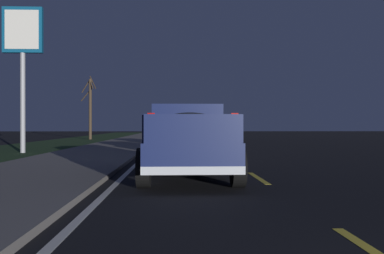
# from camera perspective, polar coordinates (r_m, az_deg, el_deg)

# --- Properties ---
(ground) EXTENTS (144.00, 144.00, 0.00)m
(ground) POSITION_cam_1_polar(r_m,az_deg,el_deg) (28.61, 1.99, -2.45)
(ground) COLOR black
(sidewalk_shoulder) EXTENTS (108.00, 4.00, 0.12)m
(sidewalk_shoulder) POSITION_cam_1_polar(r_m,az_deg,el_deg) (28.77, -9.42, -2.31)
(sidewalk_shoulder) COLOR slate
(sidewalk_shoulder) RESTS_ON ground
(grass_verge) EXTENTS (108.00, 6.00, 0.01)m
(grass_verge) POSITION_cam_1_polar(r_m,az_deg,el_deg) (29.82, -19.00, -2.34)
(grass_verge) COLOR #1E3819
(grass_verge) RESTS_ON ground
(lane_markings) EXTENTS (108.00, 3.54, 0.01)m
(lane_markings) POSITION_cam_1_polar(r_m,az_deg,el_deg) (30.62, -2.98, -2.27)
(lane_markings) COLOR yellow
(lane_markings) RESTS_ON ground
(pickup_truck) EXTENTS (5.44, 2.32, 1.87)m
(pickup_truck) POSITION_cam_1_polar(r_m,az_deg,el_deg) (10.89, -0.57, -1.55)
(pickup_truck) COLOR #141E4C
(pickup_truck) RESTS_ON ground
(sedan_white) EXTENTS (4.45, 2.10, 1.54)m
(sedan_white) POSITION_cam_1_polar(r_m,az_deg,el_deg) (27.73, -1.68, -0.91)
(sedan_white) COLOR silver
(sedan_white) RESTS_ON ground
(sedan_black) EXTENTS (4.45, 2.10, 1.54)m
(sedan_black) POSITION_cam_1_polar(r_m,az_deg,el_deg) (35.99, 4.11, -0.66)
(sedan_black) COLOR black
(sedan_black) RESTS_ON ground
(sedan_silver) EXTENTS (4.43, 2.06, 1.54)m
(sedan_silver) POSITION_cam_1_polar(r_m,az_deg,el_deg) (20.10, -1.09, -1.32)
(sedan_silver) COLOR #B2B5BA
(sedan_silver) RESTS_ON ground
(gas_price_sign) EXTENTS (0.27, 1.90, 7.01)m
(gas_price_sign) POSITION_cam_1_polar(r_m,az_deg,el_deg) (22.44, -21.65, 10.35)
(gas_price_sign) COLOR #99999E
(gas_price_sign) RESTS_ON ground
(bare_tree_far) EXTENTS (1.80, 1.44, 6.08)m
(bare_tree_far) POSITION_cam_1_polar(r_m,az_deg,el_deg) (42.04, -13.43, 2.65)
(bare_tree_far) COLOR #423323
(bare_tree_far) RESTS_ON ground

